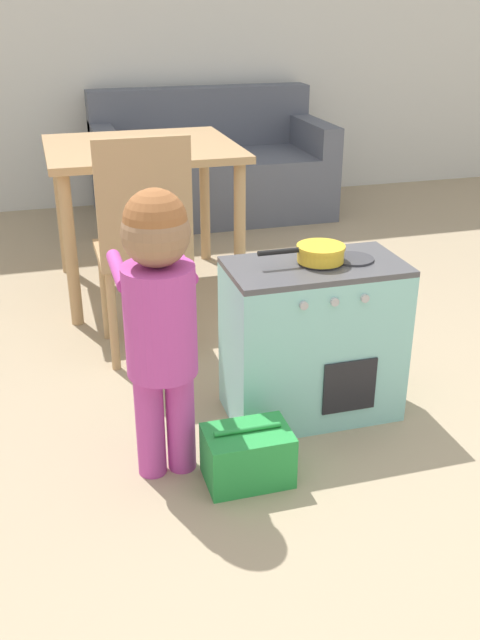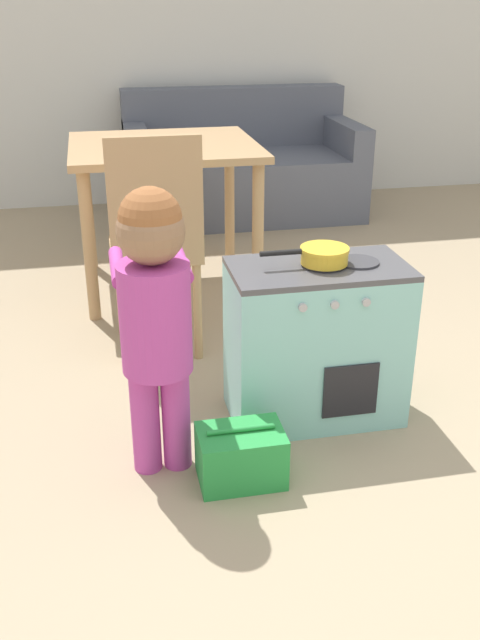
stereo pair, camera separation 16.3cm
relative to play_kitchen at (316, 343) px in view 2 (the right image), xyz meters
name	(u,v)px [view 2 (the right image)]	position (x,y,z in m)	size (l,w,h in m)	color
ground_plane	(318,553)	(-0.20, -0.70, -0.29)	(16.00, 16.00, 0.00)	tan
wall_back	(159,11)	(-0.20, 3.11, 1.01)	(10.00, 0.06, 2.60)	silver
play_kitchen	(316,343)	(0.00, 0.00, 0.00)	(0.61, 0.34, 0.58)	#8CD1CC
toy_pot	(323,254)	(0.01, 0.00, 0.33)	(0.30, 0.16, 0.06)	yellow
child_figure	(154,301)	(-0.57, -0.21, 0.30)	(0.24, 0.38, 0.93)	#BC429E
toy_basket	(241,456)	(-0.34, -0.33, -0.20)	(0.27, 0.18, 0.19)	green
dining_table	(164,166)	(-0.37, 1.37, 0.34)	(0.91, 0.84, 0.74)	tan
dining_chair_near	(156,242)	(-0.50, 0.60, 0.21)	(0.36, 0.36, 0.94)	tan
couch	(241,170)	(0.28, 2.67, 0.01)	(1.56, 0.84, 0.82)	#565B6B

